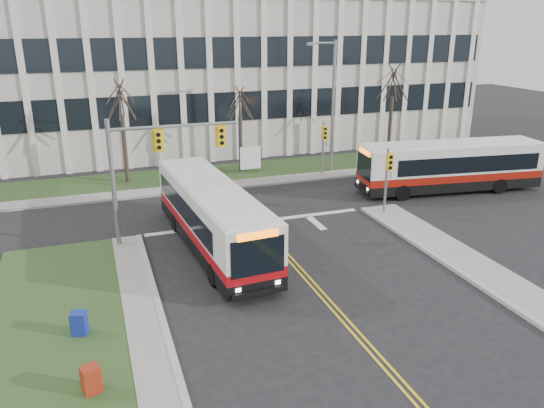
{
  "coord_description": "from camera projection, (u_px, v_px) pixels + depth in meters",
  "views": [
    {
      "loc": [
        -8.04,
        -17.59,
        10.31
      ],
      "look_at": [
        -0.12,
        5.25,
        2.0
      ],
      "focal_mm": 35.0,
      "sensor_mm": 36.0,
      "label": 1
    }
  ],
  "objects": [
    {
      "name": "bus_main",
      "position": [
        213.0,
        218.0,
        25.03
      ],
      "size": [
        3.33,
        11.69,
        3.08
      ],
      "primitive_type": null,
      "rotation": [
        0.0,
        0.0,
        0.07
      ],
      "color": "silver",
      "rests_on": "ground"
    },
    {
      "name": "newspaper_box_red",
      "position": [
        91.0,
        381.0,
        15.34
      ],
      "size": [
        0.62,
        0.58,
        0.95
      ],
      "primitive_type": "cube",
      "rotation": [
        0.0,
        0.0,
        0.32
      ],
      "color": "maroon",
      "rests_on": "ground"
    },
    {
      "name": "signal_pole_near",
      "position": [
        388.0,
        172.0,
        29.14
      ],
      "size": [
        0.34,
        0.39,
        3.8
      ],
      "color": "slate",
      "rests_on": "ground"
    },
    {
      "name": "ground",
      "position": [
        317.0,
        290.0,
        21.56
      ],
      "size": [
        120.0,
        120.0,
        0.0
      ],
      "primitive_type": "plane",
      "color": "black",
      "rests_on": "ground"
    },
    {
      "name": "bus_cross",
      "position": [
        450.0,
        168.0,
        33.68
      ],
      "size": [
        11.87,
        3.91,
        3.11
      ],
      "primitive_type": null,
      "rotation": [
        0.0,
        0.0,
        -1.69
      ],
      "color": "silver",
      "rests_on": "ground"
    },
    {
      "name": "tree_right",
      "position": [
        393.0,
        84.0,
        40.06
      ],
      "size": [
        1.8,
        1.8,
        8.25
      ],
      "color": "#42352B",
      "rests_on": "ground"
    },
    {
      "name": "sidewalk_west",
      "position": [
        161.0,
        406.0,
        14.9
      ],
      "size": [
        1.2,
        26.0,
        0.14
      ],
      "primitive_type": "cube",
      "color": "#9E9B93",
      "rests_on": "ground"
    },
    {
      "name": "directory_sign",
      "position": [
        250.0,
        158.0,
        37.59
      ],
      "size": [
        1.5,
        0.12,
        2.0
      ],
      "color": "slate",
      "rests_on": "ground"
    },
    {
      "name": "tree_left",
      "position": [
        121.0,
        101.0,
        34.0
      ],
      "size": [
        1.8,
        1.8,
        7.7
      ],
      "color": "#42352B",
      "rests_on": "ground"
    },
    {
      "name": "building_lawn",
      "position": [
        281.0,
        169.0,
        39.18
      ],
      "size": [
        44.0,
        5.0,
        0.12
      ],
      "primitive_type": "cube",
      "color": "#30491F",
      "rests_on": "ground"
    },
    {
      "name": "streetlight",
      "position": [
        331.0,
        100.0,
        36.84
      ],
      "size": [
        2.15,
        0.25,
        9.2
      ],
      "color": "slate",
      "rests_on": "ground"
    },
    {
      "name": "tree_mid",
      "position": [
        240.0,
        105.0,
        36.86
      ],
      "size": [
        1.8,
        1.8,
        6.82
      ],
      "color": "#42352B",
      "rests_on": "ground"
    },
    {
      "name": "signal_pole_far",
      "position": [
        324.0,
        141.0,
        36.74
      ],
      "size": [
        0.34,
        0.39,
        3.8
      ],
      "color": "slate",
      "rests_on": "ground"
    },
    {
      "name": "mast_arm_signal",
      "position": [
        148.0,
        158.0,
        24.84
      ],
      "size": [
        6.11,
        0.38,
        6.2
      ],
      "color": "slate",
      "rests_on": "ground"
    },
    {
      "name": "newspaper_box_blue",
      "position": [
        79.0,
        324.0,
        18.2
      ],
      "size": [
        0.59,
        0.56,
        0.95
      ],
      "primitive_type": "cube",
      "rotation": [
        0.0,
        0.0,
        -0.24
      ],
      "color": "navy",
      "rests_on": "ground"
    },
    {
      "name": "office_building",
      "position": [
        236.0,
        73.0,
        47.97
      ],
      "size": [
        40.0,
        16.0,
        12.0
      ],
      "primitive_type": "cube",
      "color": "beige",
      "rests_on": "ground"
    },
    {
      "name": "sidewalk_cross",
      "position": [
        295.0,
        178.0,
        36.67
      ],
      "size": [
        44.0,
        1.6,
        0.14
      ],
      "primitive_type": "cube",
      "color": "#9E9B93",
      "rests_on": "ground"
    }
  ]
}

